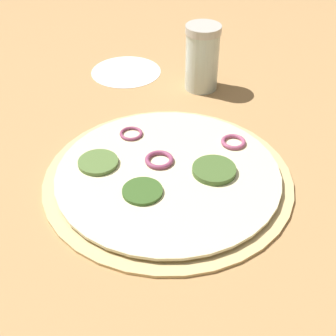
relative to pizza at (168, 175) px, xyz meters
name	(u,v)px	position (x,y,z in m)	size (l,w,h in m)	color
ground_plane	(168,179)	(0.00, 0.00, -0.01)	(3.00, 3.00, 0.00)	tan
pizza	(168,175)	(0.00, 0.00, 0.00)	(0.31, 0.31, 0.02)	#D6B77A
spice_jar	(202,57)	(-0.23, 0.08, 0.05)	(0.06, 0.06, 0.11)	silver
flour_patch	(126,71)	(-0.30, -0.04, -0.01)	(0.12, 0.12, 0.00)	white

